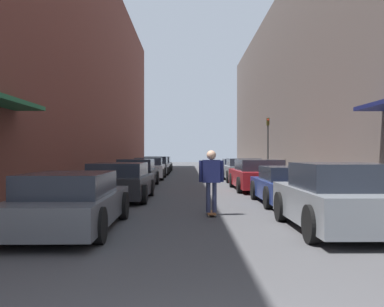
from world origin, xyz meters
TOP-DOWN VIEW (x-y plane):
  - ground at (0.00, 19.69)m, footprint 108.29×108.29m
  - curb_strip_left at (-4.66, 24.61)m, footprint 1.80×49.22m
  - curb_strip_right at (4.66, 24.61)m, footprint 1.80×49.22m
  - building_row_left at (-7.56, 24.61)m, footprint 4.90×49.22m
  - building_row_right at (7.56, 24.61)m, footprint 4.90×49.22m
  - parked_car_left_0 at (-2.74, 6.77)m, footprint 1.88×4.51m
  - parked_car_left_1 at (-2.65, 12.37)m, footprint 2.06×4.11m
  - parked_car_left_2 at (-2.75, 18.05)m, footprint 1.85×4.22m
  - parked_car_left_3 at (-2.70, 23.95)m, footprint 1.90×4.43m
  - parked_car_left_4 at (-2.65, 29.19)m, footprint 1.92×3.95m
  - parked_car_left_5 at (-2.69, 34.50)m, footprint 1.94×4.39m
  - parked_car_right_0 at (2.62, 6.61)m, footprint 1.91×3.96m
  - parked_car_right_1 at (2.73, 11.21)m, footprint 1.89×3.98m
  - parked_car_right_2 at (2.59, 16.14)m, footprint 2.06×4.71m
  - parked_car_right_3 at (2.71, 21.79)m, footprint 2.06×4.19m
  - parked_car_right_4 at (2.80, 26.57)m, footprint 1.93×4.06m
  - skateboarder at (0.22, 8.84)m, footprint 0.62×0.78m
  - traffic_light at (4.42, 23.50)m, footprint 0.16×0.22m

SIDE VIEW (x-z plane):
  - ground at x=0.00m, z-range 0.00..0.00m
  - curb_strip_left at x=-4.66m, z-range 0.00..0.12m
  - curb_strip_right at x=4.66m, z-range 0.00..0.12m
  - parked_car_right_1 at x=2.73m, z-range -0.01..1.15m
  - parked_car_left_0 at x=-2.74m, z-range -0.01..1.16m
  - parked_car_right_4 at x=2.80m, z-range -0.01..1.18m
  - parked_car_left_1 at x=-2.65m, z-range -0.02..1.23m
  - parked_car_left_5 at x=-2.69m, z-range -0.02..1.26m
  - parked_car_left_2 at x=-2.75m, z-range -0.02..1.27m
  - parked_car_right_3 at x=2.71m, z-range -0.01..1.27m
  - parked_car_left_4 at x=-2.65m, z-range -0.03..1.30m
  - parked_car_right_2 at x=2.59m, z-range -0.02..1.28m
  - parked_car_left_3 at x=-2.70m, z-range -0.01..1.28m
  - parked_car_right_0 at x=2.62m, z-range -0.03..1.34m
  - skateboarder at x=0.22m, z-range 0.19..1.82m
  - traffic_light at x=4.42m, z-range 0.54..4.09m
  - building_row_right at x=7.56m, z-range 0.00..12.02m
  - building_row_left at x=-7.56m, z-range 0.00..13.81m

